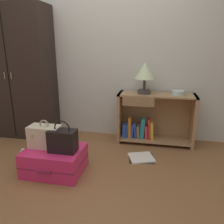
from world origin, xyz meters
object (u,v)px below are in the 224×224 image
Objects in this scene: train_case at (45,136)px; open_book_on_floor at (141,158)px; handbag at (63,140)px; suitcase_large at (55,160)px; bowl at (178,93)px; bookshelf at (152,119)px; bottle at (24,157)px; wardrobe at (18,74)px; table_lamp at (145,73)px.

open_book_on_floor is at bearing 23.71° from train_case.
suitcase_large is at bearing 167.45° from handbag.
bowl is at bearing 50.34° from open_book_on_floor.
train_case is (-1.11, -0.97, 0.05)m from bookshelf.
bottle is (-1.44, -0.91, -0.26)m from bookshelf.
bookshelf is 0.63m from open_book_on_floor.
bookshelf reaches higher than bottle.
bottle is (0.52, -0.84, -0.85)m from wardrobe.
bookshelf is at bearing 79.31° from open_book_on_floor.
suitcase_large is 1.03m from open_book_on_floor.
wardrobe is 4.49× the size of table_lamp.
table_lamp is 1.49m from train_case.
table_lamp is 1.39m from handbag.
bookshelf is 1.43m from suitcase_large.
table_lamp is 1.23× the size of train_case.
bookshelf reaches higher than handbag.
open_book_on_floor is (0.90, 0.48, -0.13)m from suitcase_large.
handbag is (0.12, -0.03, 0.25)m from suitcase_large.
handbag is (0.23, -0.06, 0.00)m from train_case.
bookshelf is 3.07× the size of handbag.
bowl is at bearing -5.83° from bookshelf.
handbag is 0.94× the size of open_book_on_floor.
wardrobe is at bearing -178.05° from bookshelf.
bookshelf is at bearing 10.10° from table_lamp.
open_book_on_floor is at bearing -100.69° from bookshelf.
train_case reaches higher than bottle.
train_case is at bearing 165.23° from handbag.
bowl is at bearing 39.95° from handbag.
table_lamp is (1.83, 0.04, 0.05)m from wardrobe.
train_case is (-0.11, 0.03, 0.25)m from suitcase_large.
bottle is (-1.75, -0.88, -0.65)m from bowl.
suitcase_large is 1.83× the size of handbag.
wardrobe is 1.80× the size of bookshelf.
train_case is 0.94× the size of open_book_on_floor.
handbag reaches higher than bottle.
wardrobe reaches higher than bowl.
bookshelf is 0.50m from bowl.
bottle is at bearing -153.37° from bowl.
bookshelf is at bearing 174.17° from bowl.
table_lamp is at bearing 93.07° from open_book_on_floor.
suitcase_large is at bearing -17.22° from train_case.
wardrobe is 5.54× the size of handbag.
handbag is (-0.88, -1.03, 0.05)m from bookshelf.
table_lamp is at bearing 48.28° from suitcase_large.
bookshelf is (1.95, 0.07, -0.59)m from wardrobe.
open_book_on_floor is (1.86, -0.46, -0.92)m from wardrobe.
train_case is at bearing -156.29° from open_book_on_floor.
bowl is 2.06m from bottle.
wardrobe is 1.83m from table_lamp.
train_case is at bearing -10.78° from bottle.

